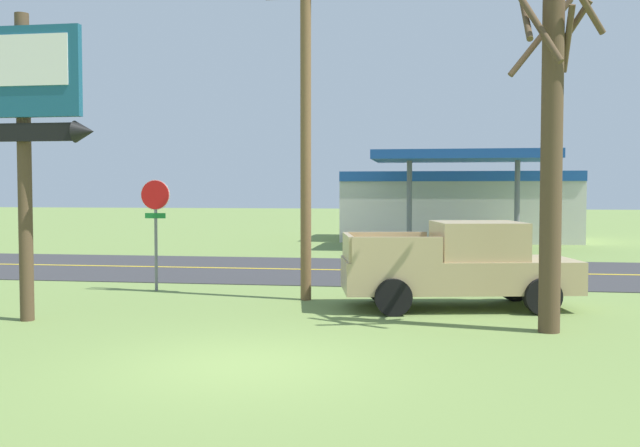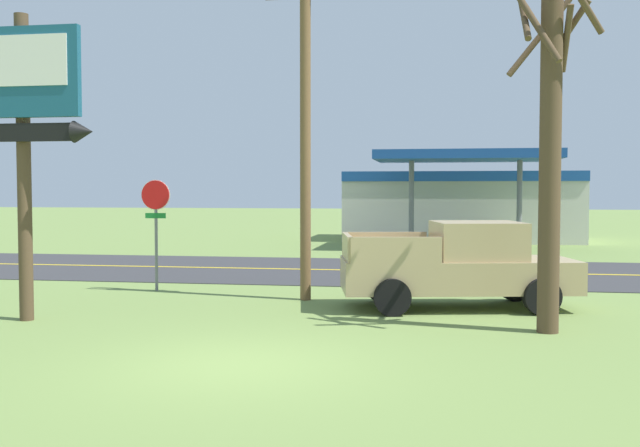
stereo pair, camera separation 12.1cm
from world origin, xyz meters
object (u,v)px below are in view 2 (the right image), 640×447
object	(u,v)px
utility_pole	(305,108)
motel_sign	(23,110)
pickup_tan_parked_on_lawn	(460,266)
bare_tree	(550,142)
gas_station	(460,204)
stop_sign	(156,215)

from	to	relation	value
utility_pole	motel_sign	bearing A→B (deg)	-143.97
pickup_tan_parked_on_lawn	bare_tree	bearing A→B (deg)	-59.32
utility_pole	gas_station	world-z (taller)	utility_pole
motel_sign	bare_tree	size ratio (longest dim) A/B	0.91
motel_sign	gas_station	bearing A→B (deg)	69.33
gas_station	utility_pole	bearing A→B (deg)	-101.62
utility_pole	pickup_tan_parked_on_lawn	bearing A→B (deg)	-9.75
utility_pole	gas_station	xyz separation A→B (m)	(4.45, 21.63, -2.71)
utility_pole	pickup_tan_parked_on_lawn	xyz separation A→B (m)	(3.68, -0.63, -3.69)
motel_sign	gas_station	size ratio (longest dim) A/B	0.52
utility_pole	bare_tree	bearing A→B (deg)	-31.69
bare_tree	pickup_tan_parked_on_lawn	bearing A→B (deg)	120.68
motel_sign	bare_tree	xyz separation A→B (m)	(10.33, 0.50, -0.71)
stop_sign	pickup_tan_parked_on_lawn	size ratio (longest dim) A/B	0.54
gas_station	motel_sign	bearing A→B (deg)	-110.67
stop_sign	pickup_tan_parked_on_lawn	world-z (taller)	stop_sign
utility_pole	gas_station	size ratio (longest dim) A/B	0.72
motel_sign	pickup_tan_parked_on_lawn	size ratio (longest dim) A/B	1.14
pickup_tan_parked_on_lawn	utility_pole	bearing A→B (deg)	170.25
utility_pole	pickup_tan_parked_on_lawn	world-z (taller)	utility_pole
motel_sign	pickup_tan_parked_on_lawn	xyz separation A→B (m)	(8.80, 3.09, -3.32)
motel_sign	stop_sign	distance (m)	5.25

